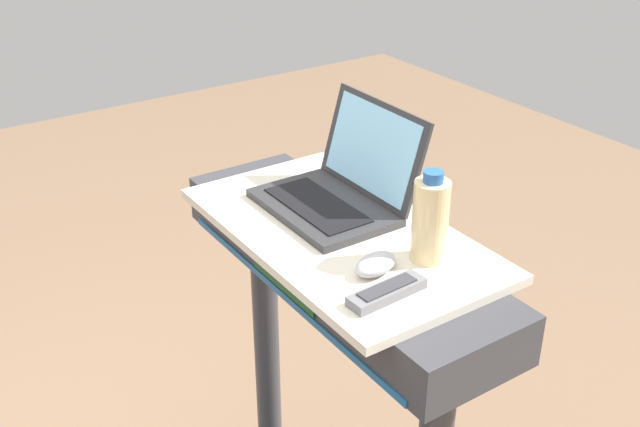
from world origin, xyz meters
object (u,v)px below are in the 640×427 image
at_px(laptop, 339,187).
at_px(water_bottle, 430,220).
at_px(tv_remote, 387,292).
at_px(computer_mouse, 376,264).

bearing_deg(laptop, water_bottle, 4.99).
distance_m(water_bottle, tv_remote, 0.18).
xyz_separation_m(laptop, tv_remote, (0.35, -0.14, -0.04)).
height_order(computer_mouse, tv_remote, computer_mouse).
relative_size(laptop, tv_remote, 1.97).
bearing_deg(water_bottle, laptop, -177.24).
bearing_deg(computer_mouse, tv_remote, -39.47).
bearing_deg(tv_remote, computer_mouse, 155.98).
distance_m(computer_mouse, water_bottle, 0.14).
xyz_separation_m(computer_mouse, water_bottle, (0.02, 0.12, 0.07)).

